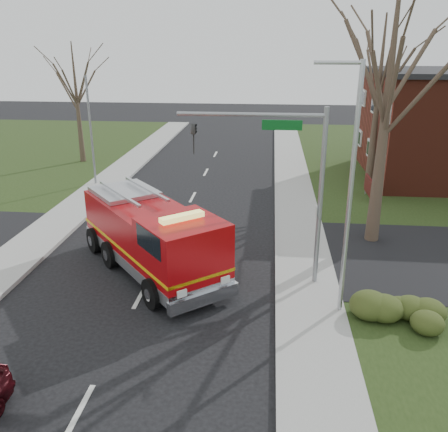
{
  "coord_description": "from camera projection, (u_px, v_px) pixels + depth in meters",
  "views": [
    {
      "loc": [
        4.62,
        -15.19,
        8.81
      ],
      "look_at": [
        2.78,
        3.42,
        2.0
      ],
      "focal_mm": 38.0,
      "sensor_mm": 36.0,
      "label": 1
    }
  ],
  "objects": [
    {
      "name": "ground",
      "position": [
        141.0,
        295.0,
        17.65
      ],
      "size": [
        120.0,
        120.0,
        0.0
      ],
      "primitive_type": "plane",
      "color": "black",
      "rests_on": "ground"
    },
    {
      "name": "sidewalk_right",
      "position": [
        309.0,
        302.0,
        17.04
      ],
      "size": [
        2.4,
        80.0,
        0.15
      ],
      "primitive_type": "cube",
      "color": "gray",
      "rests_on": "ground"
    },
    {
      "name": "health_center_sign",
      "position": [
        369.0,
        186.0,
        28.06
      ],
      "size": [
        0.12,
        2.0,
        1.4
      ],
      "color": "#4E1312",
      "rests_on": "ground"
    },
    {
      "name": "hedge_corner",
      "position": [
        398.0,
        308.0,
        15.68
      ],
      "size": [
        2.8,
        2.0,
        0.9
      ],
      "primitive_type": "ellipsoid",
      "color": "#2B3914",
      "rests_on": "lawn_right"
    },
    {
      "name": "bare_tree_near",
      "position": [
        390.0,
        79.0,
        19.83
      ],
      "size": [
        6.0,
        6.0,
        12.0
      ],
      "color": "#3C2F23",
      "rests_on": "ground"
    },
    {
      "name": "bare_tree_far",
      "position": [
        379.0,
        85.0,
        28.43
      ],
      "size": [
        5.25,
        5.25,
        10.5
      ],
      "color": "#3C2F23",
      "rests_on": "ground"
    },
    {
      "name": "bare_tree_left",
      "position": [
        76.0,
        90.0,
        35.37
      ],
      "size": [
        4.5,
        4.5,
        9.0
      ],
      "color": "#3C2F23",
      "rests_on": "ground"
    },
    {
      "name": "traffic_signal_mast",
      "position": [
        286.0,
        166.0,
        16.95
      ],
      "size": [
        5.29,
        0.18,
        6.8
      ],
      "color": "gray",
      "rests_on": "ground"
    },
    {
      "name": "streetlight_pole",
      "position": [
        349.0,
        187.0,
        14.96
      ],
      "size": [
        1.48,
        0.16,
        8.4
      ],
      "color": "#B7BABF",
      "rests_on": "ground"
    },
    {
      "name": "utility_pole_far",
      "position": [
        91.0,
        132.0,
        30.17
      ],
      "size": [
        0.14,
        0.14,
        7.0
      ],
      "primitive_type": "cylinder",
      "color": "gray",
      "rests_on": "ground"
    },
    {
      "name": "fire_engine",
      "position": [
        153.0,
        238.0,
        19.04
      ],
      "size": [
        7.18,
        7.85,
        3.21
      ],
      "rotation": [
        0.0,
        0.0,
        0.7
      ],
      "color": "#A1070B",
      "rests_on": "ground"
    }
  ]
}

